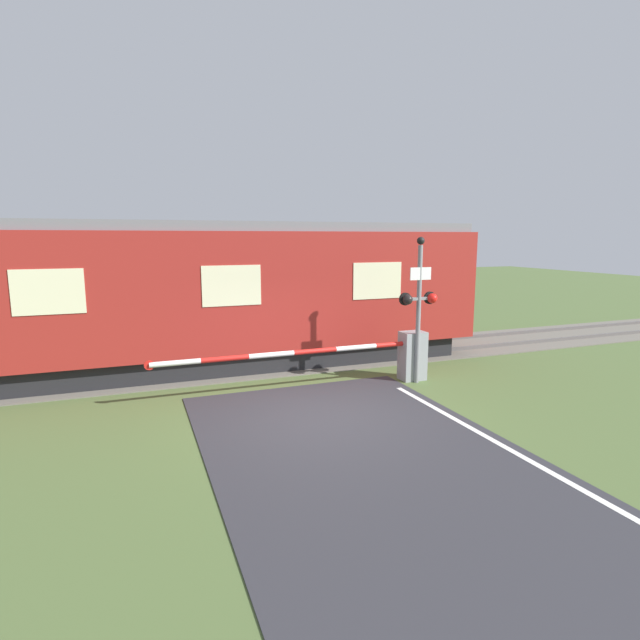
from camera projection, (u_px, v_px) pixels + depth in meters
name	position (u px, v px, depth m)	size (l,w,h in m)	color
ground_plane	(324.00, 415.00, 9.86)	(80.00, 80.00, 0.00)	#4C6033
track_bed	(266.00, 362.00, 13.97)	(36.00, 3.20, 0.13)	#666056
train	(222.00, 294.00, 13.24)	(14.12, 2.85, 3.86)	black
crossing_barrier	(391.00, 355.00, 12.03)	(6.53, 0.44, 1.20)	gray
signal_post	(419.00, 301.00, 11.76)	(0.97, 0.26, 3.49)	gray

